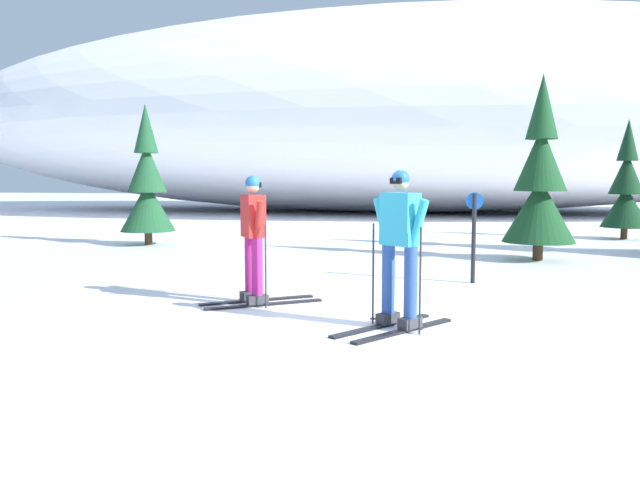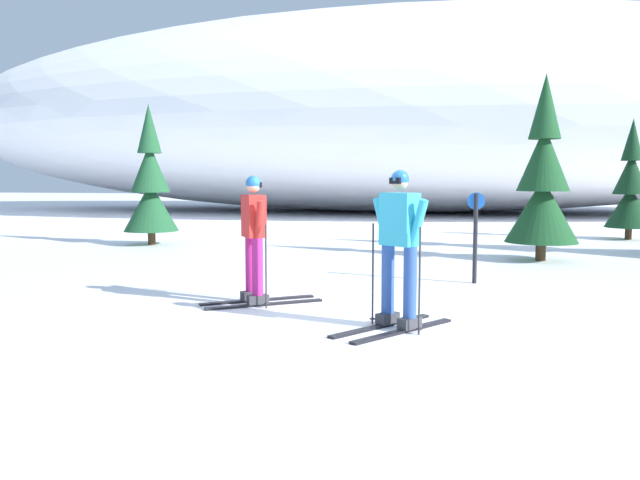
% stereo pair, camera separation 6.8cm
% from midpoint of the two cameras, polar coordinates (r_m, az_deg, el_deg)
% --- Properties ---
extents(ground_plane, '(120.00, 120.00, 0.00)m').
position_cam_midpoint_polar(ground_plane, '(8.23, 1.80, -6.44)').
color(ground_plane, white).
extents(skier_red_jacket, '(1.59, 1.29, 1.75)m').
position_cam_midpoint_polar(skier_red_jacket, '(8.59, -5.74, 0.23)').
color(skier_red_jacket, black).
rests_on(skier_red_jacket, ground).
extents(skier_cyan_jacket, '(1.29, 1.58, 1.81)m').
position_cam_midpoint_polar(skier_cyan_jacket, '(7.19, 7.41, -0.50)').
color(skier_cyan_jacket, black).
rests_on(skier_cyan_jacket, ground).
extents(pine_tree_far_left, '(1.40, 1.40, 3.62)m').
position_cam_midpoint_polar(pine_tree_far_left, '(16.82, -15.00, 4.71)').
color(pine_tree_far_left, '#47301E').
rests_on(pine_tree_far_left, ground).
extents(pine_tree_center_left, '(1.49, 1.49, 3.86)m').
position_cam_midpoint_polar(pine_tree_center_left, '(13.88, 19.67, 4.85)').
color(pine_tree_center_left, '#47301E').
rests_on(pine_tree_center_left, ground).
extents(pine_tree_center_right, '(1.31, 1.31, 3.39)m').
position_cam_midpoint_polar(pine_tree_center_right, '(19.76, 26.38, 4.14)').
color(pine_tree_center_right, '#47301E').
rests_on(pine_tree_center_right, ground).
extents(snow_ridge_background, '(50.07, 20.94, 9.87)m').
position_cam_midpoint_polar(snow_ridge_background, '(33.33, 6.93, 11.08)').
color(snow_ridge_background, white).
rests_on(snow_ridge_background, ground).
extents(trail_marker_post, '(0.28, 0.07, 1.49)m').
position_cam_midpoint_polar(trail_marker_post, '(10.58, 14.07, 0.70)').
color(trail_marker_post, black).
rests_on(trail_marker_post, ground).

